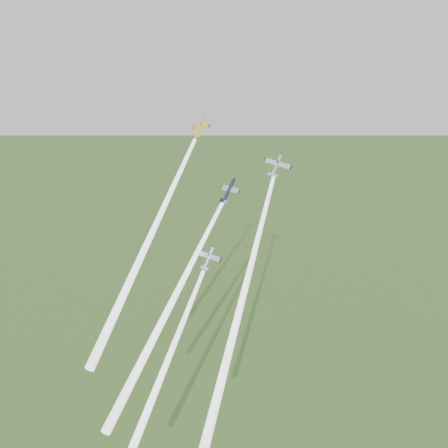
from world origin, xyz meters
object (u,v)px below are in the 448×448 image
Objects in this scene: plane_yellow at (200,128)px; plane_silver_low at (209,258)px; plane_navy at (229,191)px; plane_silver_right at (277,165)px.

plane_yellow is 34.03m from plane_silver_low.
plane_yellow reaches higher than plane_navy.
plane_yellow is at bearing -176.53° from plane_silver_right.
plane_navy is (12.06, -5.89, -13.79)m from plane_yellow.
plane_silver_low is (11.72, -14.36, -28.54)m from plane_yellow.
plane_silver_right reaches higher than plane_silver_low.
plane_yellow is 0.85× the size of plane_navy.
plane_navy is 17.01m from plane_silver_low.
plane_yellow is 0.93× the size of plane_silver_low.
plane_yellow is at bearing 178.12° from plane_navy.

